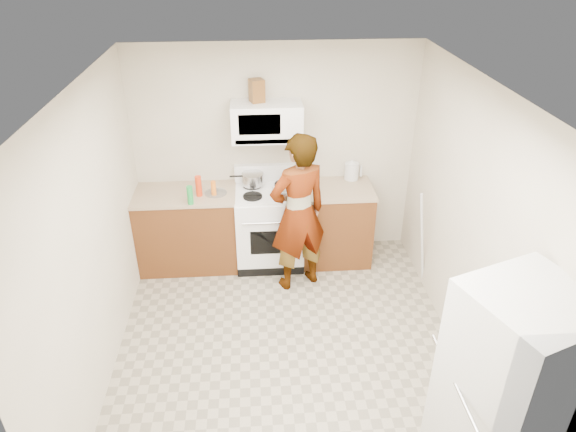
{
  "coord_description": "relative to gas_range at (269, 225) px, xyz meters",
  "views": [
    {
      "loc": [
        -0.26,
        -3.68,
        3.51
      ],
      "look_at": [
        0.05,
        0.55,
        1.12
      ],
      "focal_mm": 32.0,
      "sensor_mm": 36.0,
      "label": 1
    }
  ],
  "objects": [
    {
      "name": "floor",
      "position": [
        0.1,
        -1.48,
        -0.49
      ],
      "size": [
        3.6,
        3.6,
        0.0
      ],
      "primitive_type": "plane",
      "color": "gray",
      "rests_on": "ground"
    },
    {
      "name": "back_wall",
      "position": [
        0.1,
        0.31,
        0.76
      ],
      "size": [
        3.2,
        0.02,
        2.5
      ],
      "primitive_type": "cube",
      "color": "beige",
      "rests_on": "floor"
    },
    {
      "name": "right_wall",
      "position": [
        1.69,
        -1.48,
        0.76
      ],
      "size": [
        0.02,
        3.6,
        2.5
      ],
      "primitive_type": "cube",
      "color": "beige",
      "rests_on": "floor"
    },
    {
      "name": "cabinet_left",
      "position": [
        -0.94,
        0.01,
        -0.04
      ],
      "size": [
        1.12,
        0.62,
        0.9
      ],
      "primitive_type": "cube",
      "color": "#552A14",
      "rests_on": "floor"
    },
    {
      "name": "counter_left",
      "position": [
        -0.94,
        0.01,
        0.43
      ],
      "size": [
        1.14,
        0.64,
        0.03
      ],
      "primitive_type": "cube",
      "color": "tan",
      "rests_on": "cabinet_left"
    },
    {
      "name": "cabinet_right",
      "position": [
        0.78,
        0.01,
        -0.04
      ],
      "size": [
        0.8,
        0.62,
        0.9
      ],
      "primitive_type": "cube",
      "color": "#552A14",
      "rests_on": "floor"
    },
    {
      "name": "counter_right",
      "position": [
        0.78,
        0.01,
        0.43
      ],
      "size": [
        0.82,
        0.64,
        0.03
      ],
      "primitive_type": "cube",
      "color": "tan",
      "rests_on": "cabinet_right"
    },
    {
      "name": "gas_range",
      "position": [
        0.0,
        0.0,
        0.0
      ],
      "size": [
        0.76,
        0.65,
        1.13
      ],
      "color": "white",
      "rests_on": "floor"
    },
    {
      "name": "microwave",
      "position": [
        0.0,
        0.13,
        1.21
      ],
      "size": [
        0.76,
        0.38,
        0.4
      ],
      "primitive_type": "cube",
      "color": "white",
      "rests_on": "back_wall"
    },
    {
      "name": "person",
      "position": [
        0.29,
        -0.49,
        0.41
      ],
      "size": [
        0.77,
        0.65,
        1.79
      ],
      "primitive_type": "imported",
      "rotation": [
        0.0,
        0.0,
        3.55
      ],
      "color": "tan",
      "rests_on": "floor"
    },
    {
      "name": "fridge",
      "position": [
        1.43,
        -2.98,
        0.36
      ],
      "size": [
        0.9,
        0.9,
        1.7
      ],
      "primitive_type": "cube",
      "rotation": [
        0.0,
        0.0,
        0.36
      ],
      "color": "beige",
      "rests_on": "floor"
    },
    {
      "name": "kettle",
      "position": [
        0.98,
        0.23,
        0.55
      ],
      "size": [
        0.2,
        0.2,
        0.2
      ],
      "primitive_type": "cylinder",
      "rotation": [
        0.0,
        0.0,
        0.28
      ],
      "color": "silver",
      "rests_on": "counter_right"
    },
    {
      "name": "jug",
      "position": [
        -0.1,
        0.18,
        1.53
      ],
      "size": [
        0.18,
        0.18,
        0.24
      ],
      "primitive_type": "cube",
      "rotation": [
        0.0,
        0.0,
        0.33
      ],
      "color": "brown",
      "rests_on": "microwave"
    },
    {
      "name": "saucepan",
      "position": [
        -0.17,
        0.13,
        0.53
      ],
      "size": [
        0.29,
        0.29,
        0.13
      ],
      "primitive_type": "cylinder",
      "rotation": [
        0.0,
        0.0,
        0.27
      ],
      "color": "#B0B1B5",
      "rests_on": "gas_range"
    },
    {
      "name": "tray",
      "position": [
        0.16,
        -0.1,
        0.47
      ],
      "size": [
        0.26,
        0.17,
        0.05
      ],
      "primitive_type": "cube",
      "rotation": [
        0.0,
        0.0,
        -0.06
      ],
      "color": "white",
      "rests_on": "gas_range"
    },
    {
      "name": "bottle_spray",
      "position": [
        -0.77,
        -0.07,
        0.57
      ],
      "size": [
        0.08,
        0.08,
        0.23
      ],
      "primitive_type": "cylinder",
      "rotation": [
        0.0,
        0.0,
        0.16
      ],
      "color": "red",
      "rests_on": "counter_left"
    },
    {
      "name": "bottle_hot_sauce",
      "position": [
        -0.6,
        -0.07,
        0.53
      ],
      "size": [
        0.07,
        0.07,
        0.17
      ],
      "primitive_type": "cylinder",
      "rotation": [
        0.0,
        0.0,
        -0.25
      ],
      "color": "orange",
      "rests_on": "counter_left"
    },
    {
      "name": "bottle_green_cap",
      "position": [
        -0.84,
        -0.26,
        0.55
      ],
      "size": [
        0.08,
        0.08,
        0.21
      ],
      "primitive_type": "cylinder",
      "rotation": [
        0.0,
        0.0,
        -0.33
      ],
      "color": "#1A8F38",
      "rests_on": "counter_left"
    },
    {
      "name": "pot_lid",
      "position": [
        -0.59,
        -0.03,
        0.46
      ],
      "size": [
        0.26,
        0.26,
        0.01
      ],
      "primitive_type": "cylinder",
      "rotation": [
        0.0,
        0.0,
        0.04
      ],
      "color": "white",
      "rests_on": "counter_left"
    },
    {
      "name": "broom",
      "position": [
        1.62,
        -0.62,
        0.11
      ],
      "size": [
        0.23,
        0.15,
        1.18
      ],
      "primitive_type": "cylinder",
      "rotation": [
        0.14,
        -0.14,
        -0.27
      ],
      "color": "silver",
      "rests_on": "floor"
    }
  ]
}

